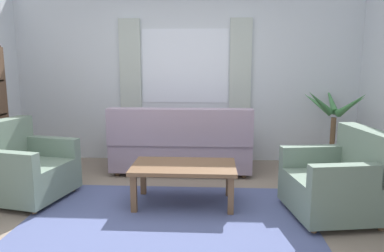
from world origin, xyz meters
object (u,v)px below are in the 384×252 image
(armchair_right, at_px, (338,182))
(coffee_table, at_px, (184,170))
(potted_plant, at_px, (332,137))
(armchair_left, at_px, (23,168))
(couch, at_px, (181,146))

(armchair_right, xyz_separation_m, coffee_table, (-1.54, 0.23, 0.03))
(potted_plant, bearing_deg, armchair_left, -160.36)
(couch, xyz_separation_m, coffee_table, (0.13, -1.19, 0.01))
(couch, xyz_separation_m, armchair_right, (1.67, -1.43, -0.01))
(armchair_left, bearing_deg, coffee_table, -79.41)
(armchair_right, height_order, potted_plant, potted_plant)
(armchair_left, distance_m, coffee_table, 1.79)
(armchair_right, bearing_deg, armchair_left, -104.18)
(couch, xyz_separation_m, armchair_left, (-1.67, -1.14, -0.01))
(couch, distance_m, armchair_right, 2.20)
(couch, relative_size, armchair_right, 1.98)
(coffee_table, height_order, potted_plant, potted_plant)
(coffee_table, xyz_separation_m, potted_plant, (1.98, 1.40, 0.10))
(armchair_right, distance_m, coffee_table, 1.56)
(armchair_left, relative_size, armchair_right, 1.04)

